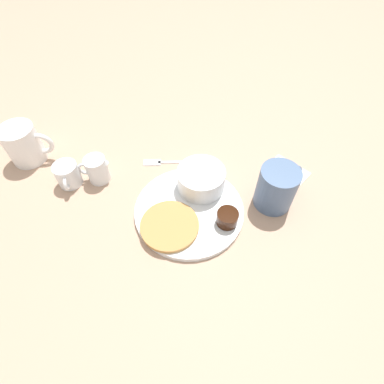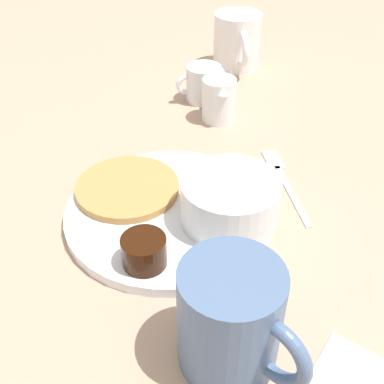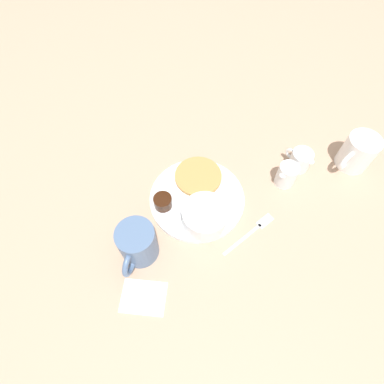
% 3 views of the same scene
% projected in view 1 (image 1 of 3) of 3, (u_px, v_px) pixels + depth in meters
% --- Properties ---
extents(ground_plane, '(4.00, 4.00, 0.00)m').
position_uv_depth(ground_plane, '(189.00, 212.00, 0.64)').
color(ground_plane, tan).
extents(plate, '(0.23, 0.23, 0.01)m').
position_uv_depth(plate, '(189.00, 210.00, 0.64)').
color(plate, white).
rests_on(plate, ground_plane).
extents(pancake_stack, '(0.12, 0.12, 0.01)m').
position_uv_depth(pancake_stack, '(170.00, 226.00, 0.60)').
color(pancake_stack, '#B78447').
rests_on(pancake_stack, plate).
extents(bowl, '(0.10, 0.10, 0.05)m').
position_uv_depth(bowl, '(201.00, 179.00, 0.65)').
color(bowl, white).
rests_on(bowl, plate).
extents(syrup_cup, '(0.04, 0.04, 0.03)m').
position_uv_depth(syrup_cup, '(227.00, 218.00, 0.60)').
color(syrup_cup, black).
rests_on(syrup_cup, plate).
extents(butter_ramekin, '(0.04, 0.04, 0.04)m').
position_uv_depth(butter_ramekin, '(209.00, 178.00, 0.67)').
color(butter_ramekin, white).
rests_on(butter_ramekin, plate).
extents(coffee_mug, '(0.08, 0.12, 0.10)m').
position_uv_depth(coffee_mug, '(277.00, 187.00, 0.62)').
color(coffee_mug, slate).
rests_on(coffee_mug, ground_plane).
extents(creamer_pitcher_near, '(0.05, 0.07, 0.07)m').
position_uv_depth(creamer_pitcher_near, '(97.00, 169.00, 0.68)').
color(creamer_pitcher_near, white).
rests_on(creamer_pitcher_near, ground_plane).
extents(creamer_pitcher_far, '(0.07, 0.05, 0.06)m').
position_uv_depth(creamer_pitcher_far, '(68.00, 174.00, 0.67)').
color(creamer_pitcher_far, white).
rests_on(creamer_pitcher_far, ground_plane).
extents(fork, '(0.09, 0.14, 0.00)m').
position_uv_depth(fork, '(167.00, 162.00, 0.73)').
color(fork, silver).
rests_on(fork, ground_plane).
extents(napkin, '(0.11, 0.09, 0.00)m').
position_uv_depth(napkin, '(287.00, 171.00, 0.71)').
color(napkin, white).
rests_on(napkin, ground_plane).
extents(second_mug, '(0.08, 0.11, 0.09)m').
position_uv_depth(second_mug, '(24.00, 144.00, 0.71)').
color(second_mug, white).
rests_on(second_mug, ground_plane).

